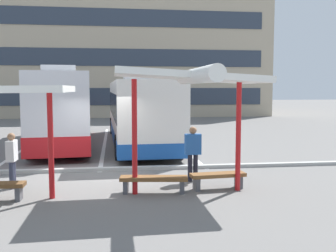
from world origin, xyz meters
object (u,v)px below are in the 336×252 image
(bench_1, at_px, (154,181))
(bench_2, at_px, (218,177))
(waiting_passenger_1, at_px, (12,157))
(waiting_shelter_1, at_px, (190,79))
(coach_bus_1, at_px, (139,112))
(waiting_passenger_0, at_px, (193,150))
(coach_bus_0, at_px, (61,109))

(bench_1, height_order, bench_2, same)
(waiting_passenger_1, bearing_deg, bench_2, -8.71)
(waiting_shelter_1, distance_m, bench_1, 2.83)
(coach_bus_1, distance_m, waiting_passenger_1, 9.48)
(waiting_shelter_1, xyz_separation_m, waiting_passenger_0, (0.40, 1.48, -2.06))
(bench_2, bearing_deg, waiting_shelter_1, -153.11)
(waiting_shelter_1, height_order, bench_1, waiting_shelter_1)
(bench_2, height_order, waiting_passenger_1, waiting_passenger_1)
(coach_bus_0, relative_size, waiting_shelter_1, 2.53)
(coach_bus_0, relative_size, coach_bus_1, 0.89)
(waiting_shelter_1, height_order, bench_2, waiting_shelter_1)
(coach_bus_0, distance_m, coach_bus_1, 3.79)
(coach_bus_1, distance_m, bench_2, 9.63)
(waiting_shelter_1, xyz_separation_m, bench_2, (0.90, 0.46, -2.68))
(waiting_passenger_1, bearing_deg, bench_1, -15.27)
(waiting_shelter_1, relative_size, waiting_passenger_0, 2.63)
(coach_bus_0, relative_size, waiting_passenger_1, 7.07)
(coach_bus_0, bearing_deg, waiting_shelter_1, -65.62)
(bench_2, bearing_deg, waiting_passenger_0, 116.30)
(waiting_shelter_1, xyz_separation_m, waiting_passenger_1, (-4.76, 1.32, -2.13))
(bench_2, relative_size, waiting_passenger_0, 0.95)
(coach_bus_1, xyz_separation_m, waiting_passenger_1, (-4.06, -8.54, -0.74))
(bench_2, distance_m, waiting_passenger_0, 1.30)
(coach_bus_1, distance_m, waiting_shelter_1, 9.99)
(waiting_shelter_1, relative_size, bench_1, 2.37)
(coach_bus_1, height_order, waiting_passenger_0, coach_bus_1)
(bench_2, xyz_separation_m, waiting_passenger_1, (-5.66, 0.87, 0.55))
(waiting_passenger_0, relative_size, waiting_passenger_1, 1.06)
(bench_2, bearing_deg, bench_1, -174.08)
(coach_bus_0, relative_size, bench_2, 7.00)
(coach_bus_0, height_order, waiting_shelter_1, coach_bus_0)
(coach_bus_0, bearing_deg, bench_2, -60.30)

